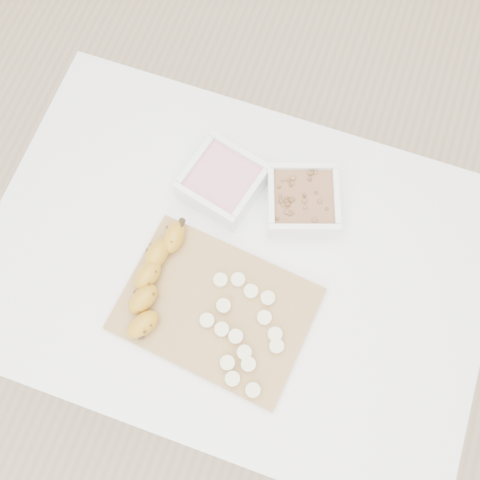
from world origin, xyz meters
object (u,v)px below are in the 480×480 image
(table, at_px, (235,274))
(banana, at_px, (154,281))
(bowl_yogurt, at_px, (223,182))
(bowl_granola, at_px, (302,201))
(cutting_board, at_px, (216,309))

(table, distance_m, banana, 0.21)
(bowl_yogurt, relative_size, bowl_granola, 0.97)
(table, height_order, cutting_board, cutting_board)
(cutting_board, bearing_deg, bowl_yogurt, 106.61)
(bowl_yogurt, distance_m, banana, 0.24)
(table, distance_m, cutting_board, 0.14)
(cutting_board, distance_m, banana, 0.13)
(banana, bearing_deg, table, 44.78)
(bowl_granola, height_order, cutting_board, bowl_granola)
(bowl_yogurt, height_order, banana, bowl_yogurt)
(bowl_yogurt, bearing_deg, table, -61.93)
(bowl_granola, xyz_separation_m, banana, (-0.22, -0.25, 0.00))
(bowl_granola, height_order, banana, bowl_granola)
(table, relative_size, banana, 4.31)
(table, height_order, banana, banana)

